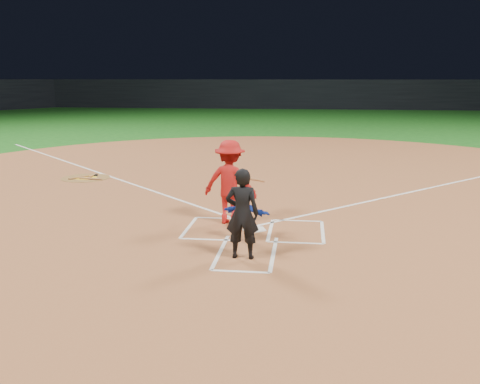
# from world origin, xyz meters

# --- Properties ---
(ground) EXTENTS (120.00, 120.00, 0.00)m
(ground) POSITION_xyz_m (0.00, 0.00, 0.00)
(ground) COLOR #145215
(ground) RESTS_ON ground
(home_plate_dirt) EXTENTS (28.00, 28.00, 0.01)m
(home_plate_dirt) POSITION_xyz_m (0.00, 6.00, 0.01)
(home_plate_dirt) COLOR brown
(home_plate_dirt) RESTS_ON ground
(stadium_wall_far) EXTENTS (80.00, 1.20, 3.20)m
(stadium_wall_far) POSITION_xyz_m (0.00, 48.00, 1.60)
(stadium_wall_far) COLOR black
(stadium_wall_far) RESTS_ON ground
(home_plate) EXTENTS (0.60, 0.60, 0.02)m
(home_plate) POSITION_xyz_m (0.00, 0.00, 0.02)
(home_plate) COLOR white
(home_plate) RESTS_ON home_plate_dirt
(on_deck_circle) EXTENTS (1.70, 1.70, 0.01)m
(on_deck_circle) POSITION_xyz_m (-6.61, 5.76, 0.02)
(on_deck_circle) COLOR brown
(on_deck_circle) RESTS_ON home_plate_dirt
(on_deck_logo) EXTENTS (0.80, 0.80, 0.00)m
(on_deck_logo) POSITION_xyz_m (-6.61, 5.76, 0.02)
(on_deck_logo) COLOR yellow
(on_deck_logo) RESTS_ON on_deck_circle
(on_deck_bat_a) EXTENTS (0.08, 0.84, 0.06)m
(on_deck_bat_a) POSITION_xyz_m (-6.46, 6.01, 0.05)
(on_deck_bat_a) COLOR #9D6339
(on_deck_bat_a) RESTS_ON on_deck_circle
(on_deck_bat_b) EXTENTS (0.49, 0.75, 0.06)m
(on_deck_bat_b) POSITION_xyz_m (-6.81, 5.66, 0.05)
(on_deck_bat_b) COLOR brown
(on_deck_bat_b) RESTS_ON on_deck_circle
(on_deck_bat_c) EXTENTS (0.84, 0.16, 0.06)m
(on_deck_bat_c) POSITION_xyz_m (-6.31, 5.46, 0.05)
(on_deck_bat_c) COLOR brown
(on_deck_bat_c) RESTS_ON on_deck_circle
(bat_weight_donut) EXTENTS (0.19, 0.19, 0.05)m
(bat_weight_donut) POSITION_xyz_m (-6.41, 6.16, 0.05)
(bat_weight_donut) COLOR black
(bat_weight_donut) RESTS_ON on_deck_circle
(catcher) EXTENTS (1.14, 0.66, 1.17)m
(catcher) POSITION_xyz_m (-0.14, -0.87, 0.60)
(catcher) COLOR #1430A6
(catcher) RESTS_ON home_plate_dirt
(umpire) EXTENTS (0.67, 0.45, 1.81)m
(umpire) POSITION_xyz_m (-0.06, -2.02, 0.92)
(umpire) COLOR black
(umpire) RESTS_ON home_plate_dirt
(chalk_markings) EXTENTS (28.35, 17.32, 0.01)m
(chalk_markings) POSITION_xyz_m (0.00, 5.29, 0.01)
(chalk_markings) COLOR white
(chalk_markings) RESTS_ON home_plate_dirt
(batter_at_plate) EXTENTS (1.56, 1.01, 2.05)m
(batter_at_plate) POSITION_xyz_m (-0.66, 0.53, 1.04)
(batter_at_plate) COLOR #B41514
(batter_at_plate) RESTS_ON home_plate_dirt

